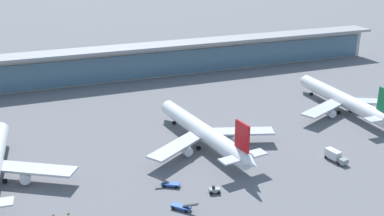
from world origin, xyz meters
name	(u,v)px	position (x,y,z in m)	size (l,w,h in m)	color
ground_plane	(213,148)	(0.00, 0.00, 0.00)	(1200.00, 1200.00, 0.00)	slate
airliner_centre_stand	(204,132)	(-2.13, 2.44, 4.77)	(43.33, 56.80, 15.14)	white
airliner_right_stand	(344,100)	(57.42, 11.26, 4.77)	(43.73, 56.77, 15.14)	white
service_truck_under_wing_blue	(170,184)	(-19.83, -17.15, 0.81)	(6.52, 4.69, 2.70)	#234C9E
service_truck_by_tail_blue	(182,207)	(-20.63, -28.52, 0.81)	(5.68, 5.85, 2.70)	#234C9E
service_truck_on_taxiway_grey	(214,190)	(-10.31, -24.37, 0.87)	(3.17, 2.31, 2.05)	gray
service_truck_at_far_stand_grey	(335,156)	(29.55, -20.53, 1.69)	(3.49, 7.58, 3.10)	gray
terminal_building	(142,61)	(0.00, 81.95, 7.87)	(246.89, 12.80, 15.20)	#B2ADA3
safety_cone_alpha	(68,213)	(-46.23, -20.68, 0.32)	(0.62, 0.62, 0.70)	orange
safety_cone_bravo	(53,215)	(-49.59, -20.08, 0.32)	(0.62, 0.62, 0.70)	orange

